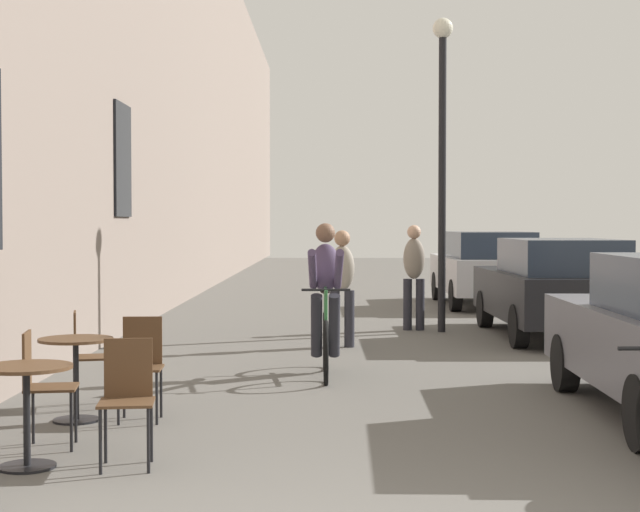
{
  "coord_description": "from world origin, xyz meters",
  "views": [
    {
      "loc": [
        -0.08,
        -4.36,
        1.71
      ],
      "look_at": [
        -0.28,
        18.0,
        0.96
      ],
      "focal_mm": 55.79,
      "sensor_mm": 36.0,
      "label": 1
    }
  ],
  "objects_px": {
    "parked_car_second": "(555,286)",
    "cafe_chair_mid_toward_wall": "(87,351)",
    "cafe_chair_near_toward_wall": "(127,393)",
    "pedestrian_mid": "(414,271)",
    "cafe_chair_mid_toward_street": "(141,360)",
    "street_lamp": "(442,133)",
    "cafe_table_mid": "(76,361)",
    "parked_car_third": "(486,267)",
    "pedestrian_near": "(342,281)",
    "cyclist_on_bicycle": "(325,303)",
    "cafe_table_near": "(27,394)",
    "cafe_chair_near_toward_street": "(41,380)"
  },
  "relations": [
    {
      "from": "cafe_chair_mid_toward_wall",
      "to": "cafe_table_near",
      "type": "bearing_deg",
      "value": -86.35
    },
    {
      "from": "street_lamp",
      "to": "cafe_table_near",
      "type": "bearing_deg",
      "value": -114.06
    },
    {
      "from": "street_lamp",
      "to": "parked_car_second",
      "type": "bearing_deg",
      "value": -25.32
    },
    {
      "from": "cafe_table_mid",
      "to": "pedestrian_mid",
      "type": "relative_size",
      "value": 0.43
    },
    {
      "from": "cafe_table_near",
      "to": "cafe_table_mid",
      "type": "distance_m",
      "value": 1.64
    },
    {
      "from": "cyclist_on_bicycle",
      "to": "pedestrian_near",
      "type": "relative_size",
      "value": 1.09
    },
    {
      "from": "pedestrian_near",
      "to": "street_lamp",
      "type": "relative_size",
      "value": 0.33
    },
    {
      "from": "pedestrian_mid",
      "to": "parked_car_second",
      "type": "bearing_deg",
      "value": -26.64
    },
    {
      "from": "cafe_chair_mid_toward_wall",
      "to": "parked_car_second",
      "type": "distance_m",
      "value": 7.95
    },
    {
      "from": "cafe_table_near",
      "to": "cyclist_on_bicycle",
      "type": "distance_m",
      "value": 4.75
    },
    {
      "from": "cafe_chair_mid_toward_street",
      "to": "parked_car_second",
      "type": "xyz_separation_m",
      "value": [
        5.0,
        6.22,
        0.25
      ]
    },
    {
      "from": "cyclist_on_bicycle",
      "to": "pedestrian_near",
      "type": "bearing_deg",
      "value": 84.98
    },
    {
      "from": "cafe_table_near",
      "to": "cyclist_on_bicycle",
      "type": "xyz_separation_m",
      "value": [
        2.07,
        4.27,
        0.29
      ]
    },
    {
      "from": "cafe_chair_near_toward_wall",
      "to": "pedestrian_near",
      "type": "xyz_separation_m",
      "value": [
        1.6,
        6.71,
        0.39
      ]
    },
    {
      "from": "cafe_chair_mid_toward_wall",
      "to": "pedestrian_near",
      "type": "bearing_deg",
      "value": 61.36
    },
    {
      "from": "cafe_table_near",
      "to": "pedestrian_mid",
      "type": "xyz_separation_m",
      "value": [
        3.46,
        8.94,
        0.42
      ]
    },
    {
      "from": "cafe_chair_mid_toward_street",
      "to": "cafe_chair_near_toward_street",
      "type": "bearing_deg",
      "value": -116.59
    },
    {
      "from": "cafe_table_near",
      "to": "pedestrian_mid",
      "type": "distance_m",
      "value": 9.6
    },
    {
      "from": "cafe_chair_near_toward_wall",
      "to": "pedestrian_mid",
      "type": "distance_m",
      "value": 9.3
    },
    {
      "from": "cafe_chair_near_toward_wall",
      "to": "cafe_chair_mid_toward_street",
      "type": "bearing_deg",
      "value": 97.4
    },
    {
      "from": "street_lamp",
      "to": "cafe_table_mid",
      "type": "bearing_deg",
      "value": -119.27
    },
    {
      "from": "cafe_chair_near_toward_street",
      "to": "cyclist_on_bicycle",
      "type": "distance_m",
      "value": 4.25
    },
    {
      "from": "cafe_chair_mid_toward_street",
      "to": "street_lamp",
      "type": "distance_m",
      "value": 8.18
    },
    {
      "from": "parked_car_second",
      "to": "cafe_chair_near_toward_wall",
      "type": "bearing_deg",
      "value": -121.34
    },
    {
      "from": "cyclist_on_bicycle",
      "to": "parked_car_third",
      "type": "height_order",
      "value": "cyclist_on_bicycle"
    },
    {
      "from": "street_lamp",
      "to": "parked_car_third",
      "type": "height_order",
      "value": "street_lamp"
    },
    {
      "from": "cafe_table_near",
      "to": "pedestrian_near",
      "type": "relative_size",
      "value": 0.45
    },
    {
      "from": "cafe_chair_mid_toward_wall",
      "to": "pedestrian_near",
      "type": "xyz_separation_m",
      "value": [
        2.44,
        4.47,
        0.39
      ]
    },
    {
      "from": "parked_car_third",
      "to": "parked_car_second",
      "type": "bearing_deg",
      "value": -88.74
    },
    {
      "from": "cyclist_on_bicycle",
      "to": "parked_car_second",
      "type": "height_order",
      "value": "cyclist_on_bicycle"
    },
    {
      "from": "pedestrian_near",
      "to": "pedestrian_mid",
      "type": "bearing_deg",
      "value": 61.49
    },
    {
      "from": "cafe_chair_near_toward_street",
      "to": "parked_car_second",
      "type": "distance_m",
      "value": 9.19
    },
    {
      "from": "pedestrian_mid",
      "to": "cafe_chair_mid_toward_wall",
      "type": "bearing_deg",
      "value": -118.6
    },
    {
      "from": "cafe_table_mid",
      "to": "parked_car_second",
      "type": "bearing_deg",
      "value": 48.62
    },
    {
      "from": "parked_car_third",
      "to": "cafe_table_near",
      "type": "bearing_deg",
      "value": -111.47
    },
    {
      "from": "cyclist_on_bicycle",
      "to": "pedestrian_near",
      "type": "height_order",
      "value": "cyclist_on_bicycle"
    },
    {
      "from": "cafe_chair_near_toward_street",
      "to": "cafe_chair_mid_toward_wall",
      "type": "bearing_deg",
      "value": 92.43
    },
    {
      "from": "cafe_chair_near_toward_wall",
      "to": "cyclist_on_bicycle",
      "type": "distance_m",
      "value": 4.42
    },
    {
      "from": "cafe_chair_near_toward_wall",
      "to": "cafe_chair_mid_toward_wall",
      "type": "height_order",
      "value": "same"
    },
    {
      "from": "pedestrian_mid",
      "to": "street_lamp",
      "type": "bearing_deg",
      "value": -31.46
    },
    {
      "from": "street_lamp",
      "to": "cafe_chair_near_toward_wall",
      "type": "bearing_deg",
      "value": -110.32
    },
    {
      "from": "cafe_table_near",
      "to": "cafe_chair_near_toward_street",
      "type": "relative_size",
      "value": 0.81
    },
    {
      "from": "cafe_table_mid",
      "to": "pedestrian_near",
      "type": "distance_m",
      "value": 5.68
    },
    {
      "from": "cafe_chair_near_toward_street",
      "to": "cyclist_on_bicycle",
      "type": "height_order",
      "value": "cyclist_on_bicycle"
    },
    {
      "from": "street_lamp",
      "to": "parked_car_third",
      "type": "relative_size",
      "value": 1.13
    },
    {
      "from": "parked_car_second",
      "to": "cafe_chair_mid_toward_wall",
      "type": "bearing_deg",
      "value": -135.02
    },
    {
      "from": "pedestrian_mid",
      "to": "street_lamp",
      "type": "distance_m",
      "value": 2.22
    },
    {
      "from": "cafe_chair_near_toward_wall",
      "to": "pedestrian_mid",
      "type": "bearing_deg",
      "value": 72.62
    },
    {
      "from": "cafe_table_mid",
      "to": "cyclist_on_bicycle",
      "type": "distance_m",
      "value": 3.41
    },
    {
      "from": "cafe_chair_mid_toward_street",
      "to": "street_lamp",
      "type": "xyz_separation_m",
      "value": [
        3.4,
        6.98,
        2.59
      ]
    }
  ]
}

